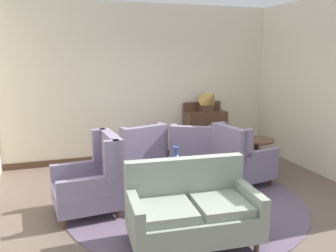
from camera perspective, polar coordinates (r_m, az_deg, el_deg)
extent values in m
plane|color=brown|center=(5.24, 3.92, -13.25)|extent=(7.96, 7.96, 0.00)
cube|color=beige|center=(7.43, -4.14, 6.93)|extent=(5.85, 0.08, 3.19)
cube|color=beige|center=(7.04, 23.40, 5.74)|extent=(0.08, 3.90, 3.19)
cube|color=#4C3323|center=(7.66, -3.87, -4.64)|extent=(5.69, 0.03, 0.12)
cylinder|color=#5B4C60|center=(5.50, 2.71, -11.96)|extent=(3.58, 3.58, 0.01)
cylinder|color=#4C3323|center=(5.30, 0.94, -7.57)|extent=(0.97, 0.97, 0.04)
cylinder|color=#4C3323|center=(5.37, 0.94, -9.76)|extent=(0.10, 0.10, 0.40)
cube|color=#4C3323|center=(5.52, 3.14, -11.51)|extent=(0.28, 0.07, 0.07)
cube|color=#4C3323|center=(5.59, -0.81, -11.20)|extent=(0.19, 0.27, 0.07)
cube|color=#4C3323|center=(5.26, 0.15, -12.70)|extent=(0.22, 0.26, 0.07)
cylinder|color=#384C93|center=(5.35, 1.26, -7.05)|extent=(0.08, 0.08, 0.02)
ellipsoid|color=#384C93|center=(5.31, 1.26, -5.74)|extent=(0.14, 0.14, 0.23)
cylinder|color=#384C93|center=(5.26, 1.27, -3.97)|extent=(0.06, 0.06, 0.11)
torus|color=#384C93|center=(5.25, 1.27, -3.41)|extent=(0.10, 0.10, 0.02)
cube|color=gray|center=(4.26, 4.10, -15.14)|extent=(1.54, 0.94, 0.29)
cube|color=gray|center=(4.40, 2.75, -8.42)|extent=(1.49, 0.25, 0.52)
cube|color=gray|center=(4.06, -0.17, -13.45)|extent=(0.64, 0.67, 0.10)
cube|color=gray|center=(4.25, 8.59, -12.39)|extent=(0.64, 0.67, 0.10)
cube|color=gray|center=(3.96, -5.33, -13.23)|extent=(0.16, 0.74, 0.22)
cube|color=gray|center=(4.36, 13.11, -11.08)|extent=(0.16, 0.74, 0.22)
cylinder|color=#4C3323|center=(4.32, 14.06, -18.33)|extent=(0.06, 0.06, 0.14)
cylinder|color=#4C3323|center=(4.52, -5.42, -16.60)|extent=(0.06, 0.06, 0.14)
cylinder|color=#4C3323|center=(4.85, 10.21, -14.66)|extent=(0.06, 0.06, 0.14)
cube|color=slate|center=(6.21, 12.06, -6.50)|extent=(0.96, 0.91, 0.31)
cube|color=slate|center=(5.87, 9.68, -2.88)|extent=(0.28, 0.78, 0.59)
cube|color=slate|center=(5.66, 12.53, -2.78)|extent=(0.22, 0.14, 0.45)
cube|color=slate|center=(6.16, 8.42, -1.46)|extent=(0.22, 0.14, 0.45)
cube|color=slate|center=(5.93, 14.66, -4.82)|extent=(0.74, 0.24, 0.21)
cube|color=slate|center=(6.41, 10.54, -3.40)|extent=(0.74, 0.24, 0.21)
cylinder|color=#4C3323|center=(6.30, 16.15, -8.64)|extent=(0.06, 0.06, 0.14)
cylinder|color=#4C3323|center=(6.71, 12.46, -7.19)|extent=(0.06, 0.06, 0.14)
cylinder|color=#4C3323|center=(5.86, 11.42, -9.95)|extent=(0.06, 0.06, 0.14)
cylinder|color=#4C3323|center=(6.30, 7.80, -8.27)|extent=(0.06, 0.06, 0.14)
cube|color=slate|center=(6.67, 4.14, -4.99)|extent=(1.08, 1.12, 0.32)
cube|color=slate|center=(6.23, 3.83, -2.31)|extent=(0.74, 0.49, 0.50)
cube|color=slate|center=(6.27, 6.98, -1.71)|extent=(0.18, 0.22, 0.38)
cube|color=slate|center=(6.34, 0.92, -1.47)|extent=(0.18, 0.22, 0.38)
cube|color=slate|center=(6.63, 7.10, -2.93)|extent=(0.45, 0.71, 0.18)
cube|color=slate|center=(6.70, 1.36, -2.69)|extent=(0.45, 0.71, 0.18)
cylinder|color=#4C3323|center=(7.05, 6.90, -6.08)|extent=(0.06, 0.06, 0.14)
cylinder|color=#4C3323|center=(7.10, 1.96, -5.85)|extent=(0.06, 0.06, 0.14)
cylinder|color=#4C3323|center=(6.39, 6.51, -7.94)|extent=(0.06, 0.06, 0.14)
cylinder|color=#4C3323|center=(6.46, 1.05, -7.66)|extent=(0.06, 0.06, 0.14)
cube|color=slate|center=(5.15, -12.95, -10.71)|extent=(0.95, 0.90, 0.26)
cube|color=slate|center=(5.06, -9.08, -5.15)|extent=(0.21, 0.84, 0.70)
cube|color=slate|center=(5.36, -11.02, -3.32)|extent=(0.21, 0.12, 0.53)
cube|color=slate|center=(4.68, -9.06, -5.48)|extent=(0.21, 0.12, 0.53)
cube|color=slate|center=(5.40, -14.32, -6.89)|extent=(0.78, 0.17, 0.24)
cube|color=slate|center=(4.72, -12.86, -9.56)|extent=(0.78, 0.17, 0.24)
cylinder|color=#4C3323|center=(5.49, -17.27, -11.78)|extent=(0.06, 0.06, 0.14)
cylinder|color=#4C3323|center=(4.88, -16.36, -14.78)|extent=(0.06, 0.06, 0.14)
cylinder|color=#4C3323|center=(5.60, -9.83, -10.95)|extent=(0.06, 0.06, 0.14)
cylinder|color=#4C3323|center=(5.00, -7.94, -13.75)|extent=(0.06, 0.06, 0.14)
cube|color=slate|center=(6.60, -5.23, -5.45)|extent=(1.04, 1.09, 0.26)
cube|color=slate|center=(6.16, -3.60, -2.64)|extent=(0.84, 0.35, 0.57)
cube|color=slate|center=(6.41, -1.20, -1.45)|extent=(0.15, 0.22, 0.43)
cube|color=slate|center=(6.06, -7.02, -2.30)|extent=(0.15, 0.22, 0.43)
cube|color=slate|center=(6.75, -2.75, -3.06)|extent=(0.31, 0.80, 0.18)
cube|color=slate|center=(6.42, -8.34, -3.95)|extent=(0.31, 0.80, 0.18)
cylinder|color=#4C3323|center=(7.12, -4.26, -5.83)|extent=(0.06, 0.06, 0.14)
cylinder|color=#4C3323|center=(6.83, -9.17, -6.71)|extent=(0.06, 0.06, 0.14)
cylinder|color=#4C3323|center=(6.52, -1.02, -7.48)|extent=(0.06, 0.06, 0.14)
cylinder|color=#4C3323|center=(6.20, -6.27, -8.56)|extent=(0.06, 0.06, 0.14)
cylinder|color=#4C3323|center=(6.42, 14.17, -2.20)|extent=(0.59, 0.59, 0.03)
cylinder|color=#4C3323|center=(6.52, 14.01, -5.29)|extent=(0.07, 0.07, 0.69)
cylinder|color=#4C3323|center=(6.62, 13.87, -7.99)|extent=(0.38, 0.38, 0.04)
cube|color=#4C3323|center=(7.74, 5.96, -0.85)|extent=(0.88, 0.42, 0.88)
cube|color=#4C3323|center=(7.82, 5.48, 3.23)|extent=(0.88, 0.04, 0.18)
cube|color=#4C3323|center=(7.57, 3.67, -4.91)|extent=(0.06, 0.06, 0.10)
cube|color=#4C3323|center=(7.89, 8.96, -4.34)|extent=(0.06, 0.06, 0.10)
cube|color=#4C3323|center=(7.86, 2.80, -4.28)|extent=(0.06, 0.06, 0.10)
cube|color=#4C3323|center=(8.16, 7.94, -3.77)|extent=(0.06, 0.06, 0.10)
cube|color=#4C3323|center=(7.63, 6.11, 2.85)|extent=(0.24, 0.24, 0.14)
cone|color=#B28942|center=(7.55, 6.81, 4.63)|extent=(0.46, 0.57, 0.53)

